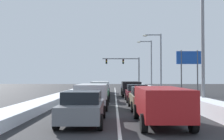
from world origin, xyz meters
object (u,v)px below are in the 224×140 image
(suv_silver_center_lane_second, at_px, (93,94))
(street_lamp_right_near, at_px, (197,35))
(traffic_light_gantry, at_px, (127,66))
(sedan_gray_center_lane_nearest, at_px, (83,107))
(street_lamp_right_far, at_px, (149,60))
(street_lamp_right_mid, at_px, (158,57))
(sedan_navy_right_lane_fifth, at_px, (128,87))
(sedan_tan_right_lane_second, at_px, (144,98))
(roadside_sign_right, at_px, (189,62))
(suv_white_center_lane_fourth, at_px, (100,87))
(sedan_charcoal_center_lane_fifth, at_px, (102,87))
(sedan_green_center_lane_third, at_px, (99,92))
(suv_black_right_lane_fourth, at_px, (131,87))
(suv_red_right_lane_nearest, at_px, (161,102))
(sedan_maroon_right_lane_third, at_px, (137,93))

(suv_silver_center_lane_second, relative_size, street_lamp_right_near, 0.58)
(traffic_light_gantry, bearing_deg, sedan_gray_center_lane_nearest, -95.93)
(street_lamp_right_near, xyz_separation_m, street_lamp_right_far, (0.64, 28.27, 0.12))
(street_lamp_right_mid, bearing_deg, sedan_navy_right_lane_fifth, 178.62)
(sedan_tan_right_lane_second, relative_size, street_lamp_right_far, 0.52)
(street_lamp_right_near, distance_m, roadside_sign_right, 15.31)
(sedan_gray_center_lane_nearest, bearing_deg, traffic_light_gantry, 84.07)
(suv_white_center_lane_fourth, relative_size, sedan_charcoal_center_lane_fifth, 1.09)
(street_lamp_right_near, bearing_deg, sedan_green_center_lane_third, 137.09)
(sedan_tan_right_lane_second, height_order, roadside_sign_right, roadside_sign_right)
(suv_white_center_lane_fourth, bearing_deg, sedan_gray_center_lane_nearest, -89.50)
(roadside_sign_right, bearing_deg, suv_silver_center_lane_second, -127.27)
(sedan_navy_right_lane_fifth, relative_size, sedan_charcoal_center_lane_fifth, 1.00)
(suv_black_right_lane_fourth, xyz_separation_m, sedan_gray_center_lane_nearest, (-3.37, -17.52, -0.25))
(suv_red_right_lane_nearest, bearing_deg, suv_silver_center_lane_second, 119.80)
(sedan_maroon_right_lane_third, relative_size, sedan_green_center_lane_third, 1.00)
(sedan_green_center_lane_third, bearing_deg, sedan_navy_right_lane_fifth, 74.70)
(sedan_maroon_right_lane_third, bearing_deg, suv_silver_center_lane_second, -124.23)
(sedan_navy_right_lane_fifth, distance_m, sedan_gray_center_lane_nearest, 24.57)
(suv_silver_center_lane_second, xyz_separation_m, street_lamp_right_mid, (7.69, 18.27, 3.91))
(sedan_gray_center_lane_nearest, relative_size, roadside_sign_right, 0.82)
(suv_red_right_lane_nearest, xyz_separation_m, sedan_tan_right_lane_second, (-0.06, 5.83, -0.25))
(sedan_charcoal_center_lane_fifth, bearing_deg, suv_black_right_lane_fourth, -62.90)
(sedan_tan_right_lane_second, relative_size, sedan_maroon_right_lane_third, 1.00)
(suv_white_center_lane_fourth, bearing_deg, street_lamp_right_mid, 35.28)
(sedan_navy_right_lane_fifth, height_order, street_lamp_right_far, street_lamp_right_far)
(sedan_gray_center_lane_nearest, bearing_deg, suv_white_center_lane_fourth, 90.50)
(sedan_green_center_lane_third, relative_size, street_lamp_right_far, 0.52)
(suv_silver_center_lane_second, relative_size, roadside_sign_right, 0.89)
(sedan_maroon_right_lane_third, xyz_separation_m, suv_silver_center_lane_second, (-3.51, -5.15, 0.25))
(sedan_navy_right_lane_fifth, xyz_separation_m, roadside_sign_right, (7.34, -4.13, 3.25))
(sedan_green_center_lane_third, bearing_deg, sedan_tan_right_lane_second, -61.72)
(suv_red_right_lane_nearest, height_order, suv_black_right_lane_fourth, same)
(suv_silver_center_lane_second, distance_m, street_lamp_right_far, 29.05)
(sedan_navy_right_lane_fifth, bearing_deg, street_lamp_right_near, -79.25)
(suv_silver_center_lane_second, bearing_deg, sedan_maroon_right_lane_third, 55.77)
(suv_silver_center_lane_second, distance_m, sedan_green_center_lane_third, 5.94)
(sedan_charcoal_center_lane_fifth, bearing_deg, sedan_tan_right_lane_second, -79.02)
(sedan_maroon_right_lane_third, height_order, suv_white_center_lane_fourth, suv_white_center_lane_fourth)
(sedan_maroon_right_lane_third, distance_m, street_lamp_right_far, 23.35)
(sedan_navy_right_lane_fifth, height_order, roadside_sign_right, roadside_sign_right)
(sedan_charcoal_center_lane_fifth, bearing_deg, sedan_gray_center_lane_nearest, -89.58)
(street_lamp_right_far, xyz_separation_m, roadside_sign_right, (3.10, -13.46, -1.11))
(suv_silver_center_lane_second, height_order, sedan_green_center_lane_third, suv_silver_center_lane_second)
(sedan_navy_right_lane_fifth, distance_m, street_lamp_right_near, 19.75)
(sedan_green_center_lane_third, distance_m, street_lamp_right_mid, 15.07)
(sedan_green_center_lane_third, height_order, street_lamp_right_near, street_lamp_right_near)
(suv_red_right_lane_nearest, bearing_deg, traffic_light_gantry, 89.06)
(sedan_tan_right_lane_second, height_order, suv_silver_center_lane_second, suv_silver_center_lane_second)
(sedan_tan_right_lane_second, bearing_deg, roadside_sign_right, 63.49)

